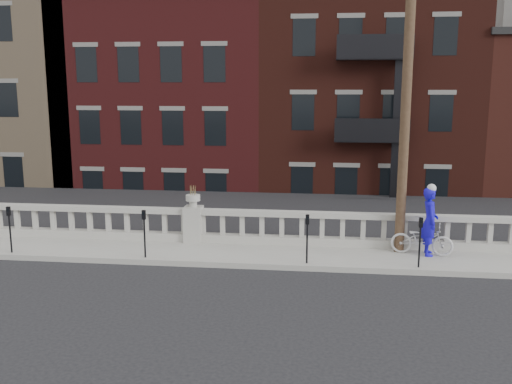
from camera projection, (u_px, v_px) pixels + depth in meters
ground at (158, 291)px, 13.91m from camera, size 120.00×120.00×0.00m
sidewalk at (187, 252)px, 16.82m from camera, size 32.00×2.20×0.15m
balustrade at (194, 226)px, 17.64m from camera, size 28.00×0.34×1.03m
planter_pedestal at (193, 220)px, 17.60m from camera, size 0.55×0.55×1.76m
lower_level at (270, 121)px, 35.82m from camera, size 80.00×44.00×20.80m
utility_pole at (407, 74)px, 15.72m from camera, size 1.60×0.28×10.00m
parking_meter_a at (10, 224)px, 16.39m from camera, size 0.10×0.09×1.36m
parking_meter_b at (144, 228)px, 15.93m from camera, size 0.10×0.09×1.36m
parking_meter_c at (307, 233)px, 15.40m from camera, size 0.10×0.09×1.36m
parking_meter_d at (420, 237)px, 15.06m from camera, size 0.10×0.09×1.36m
bicycle at (422, 239)px, 16.28m from camera, size 1.82×0.94×0.91m
cyclist at (430, 221)px, 16.16m from camera, size 0.49×0.72×1.95m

